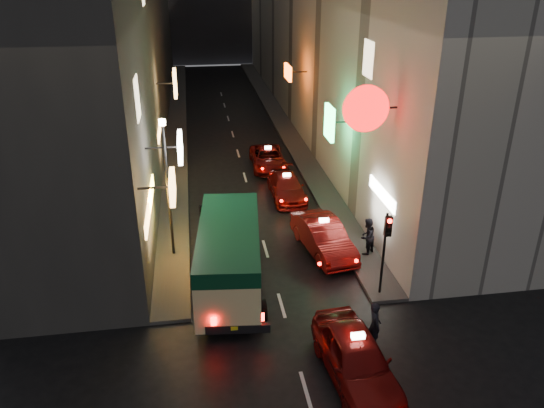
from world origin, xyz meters
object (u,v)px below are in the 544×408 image
minibus (229,251)px  lamp_post (167,180)px  taxi_near (356,355)px  pedestrian_crossing (375,322)px  traffic_light (386,238)px

minibus → lamp_post: size_ratio=1.10×
minibus → lamp_post: lamp_post is taller
taxi_near → lamp_post: 10.87m
minibus → pedestrian_crossing: minibus is taller
taxi_near → pedestrian_crossing: pedestrian_crossing is taller
pedestrian_crossing → lamp_post: lamp_post is taller
taxi_near → lamp_post: bearing=124.0°
taxi_near → minibus: bearing=122.3°
pedestrian_crossing → traffic_light: bearing=-21.9°
pedestrian_crossing → lamp_post: 10.45m
pedestrian_crossing → minibus: bearing=49.8°
traffic_light → taxi_near: bearing=-119.1°
minibus → taxi_near: size_ratio=1.15×
pedestrian_crossing → traffic_light: 3.51m
taxi_near → lamp_post: (-5.87, 8.72, 2.80)m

